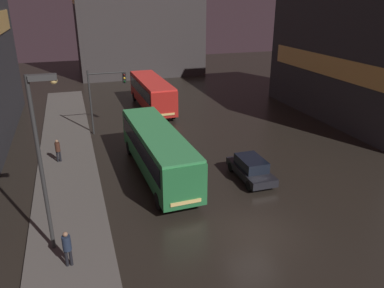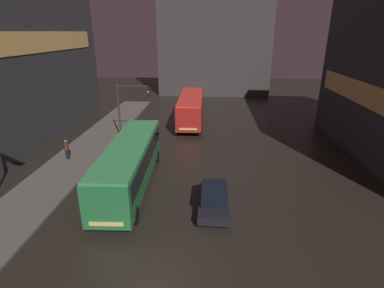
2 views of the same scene
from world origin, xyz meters
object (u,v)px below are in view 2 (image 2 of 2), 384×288
object	(u,v)px
bus_near	(130,160)
bus_far	(191,106)
car_taxi	(214,198)
traffic_light_main	(130,102)
pedestrian_mid	(66,148)

from	to	relation	value
bus_near	bus_far	xyz separation A→B (m)	(3.01, 15.68, 0.02)
car_taxi	traffic_light_main	world-z (taller)	traffic_light_main
pedestrian_mid	bus_far	bearing A→B (deg)	54.50
bus_near	pedestrian_mid	world-z (taller)	bus_near
traffic_light_main	car_taxi	bearing A→B (deg)	-56.33
traffic_light_main	pedestrian_mid	bearing A→B (deg)	-125.30
bus_near	car_taxi	distance (m)	6.30
bus_far	car_taxi	size ratio (longest dim) A/B	2.54
bus_near	pedestrian_mid	bearing A→B (deg)	-34.12
traffic_light_main	bus_near	bearing A→B (deg)	-75.93
traffic_light_main	bus_far	bearing A→B (deg)	48.03
bus_far	car_taxi	bearing A→B (deg)	97.40
pedestrian_mid	traffic_light_main	size ratio (longest dim) A/B	0.30
pedestrian_mid	car_taxi	bearing A→B (deg)	-24.87
bus_far	traffic_light_main	world-z (taller)	traffic_light_main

